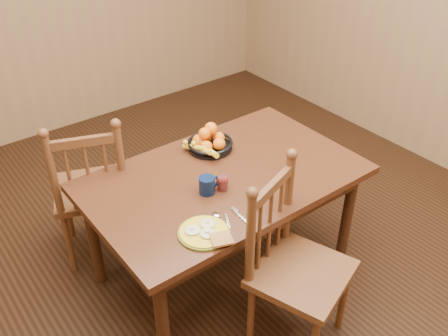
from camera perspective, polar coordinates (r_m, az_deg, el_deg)
room at (r=2.62m, az=-0.00°, el=10.02°), size 4.52×5.02×2.72m
dining_table at (r=2.97m, az=-0.00°, el=-2.16°), size 1.60×1.00×0.75m
chair_far at (r=3.30m, az=-14.81°, el=-2.49°), size 0.61×0.60×1.05m
chair_near at (r=2.70m, az=8.06°, el=-11.18°), size 0.60×0.59×1.06m
breakfast_plate at (r=2.50m, az=-2.21°, el=-7.36°), size 0.26×0.30×0.04m
fork at (r=2.61m, az=1.84°, el=-5.47°), size 0.04×0.18×0.00m
spoon at (r=2.61m, az=-0.44°, el=-5.59°), size 0.07×0.15×0.01m
coffee_mug at (r=2.75m, az=-1.89°, el=-1.94°), size 0.13×0.09×0.10m
juice_glass at (r=2.78m, az=-0.15°, el=-1.76°), size 0.06×0.06×0.09m
fruit_bowl at (r=3.14m, az=-1.73°, el=2.97°), size 0.32×0.32×0.17m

